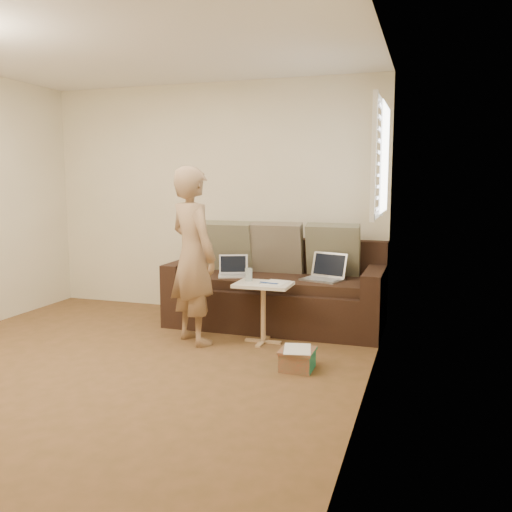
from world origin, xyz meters
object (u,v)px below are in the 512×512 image
Objects in this scene: sofa at (276,285)px; laptop_silver at (322,280)px; person at (193,256)px; side_table at (263,313)px; drinking_glass at (249,275)px; striped_box at (297,359)px; laptop_white at (233,277)px.

sofa is 0.51m from laptop_silver.
side_table is at bearing -129.62° from person.
sofa is 0.61m from drinking_glass.
sofa reaches higher than striped_box.
striped_box is (1.10, -0.44, -0.73)m from person.
side_table is (0.05, -0.62, -0.14)m from sofa.
person reaches higher than laptop_silver.
sofa is 0.64m from side_table.
striped_box is at bearing -69.86° from laptop_white.
drinking_glass is at bearing -123.12° from laptop_silver.
drinking_glass is at bearing 159.23° from side_table.
drinking_glass is 0.44× the size of striped_box.
sofa is at bearing 94.67° from side_table.
person is (-0.15, -0.66, 0.30)m from laptop_white.
person is at bearing -163.91° from side_table.
drinking_glass is 1.08m from striped_box.
person is (-1.07, -0.73, 0.30)m from laptop_silver.
side_table is 0.81m from striped_box.
side_table reaches higher than striped_box.
laptop_white is at bearing 126.67° from drinking_glass.
sofa reaches higher than laptop_white.
laptop_white is (-0.43, -0.14, 0.10)m from sofa.
laptop_white is 0.72m from side_table.
sofa is 5.75× the size of laptop_silver.
laptop_white is (-0.92, -0.06, 0.00)m from laptop_silver.
laptop_silver is 0.23× the size of person.
laptop_silver is 1.27× the size of laptop_white.
person reaches higher than striped_box.
striped_box is at bearing -67.00° from sofa.
sofa reaches higher than laptop_silver.
person is at bearing -123.15° from laptop_white.
drinking_glass is at bearing -101.30° from sofa.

